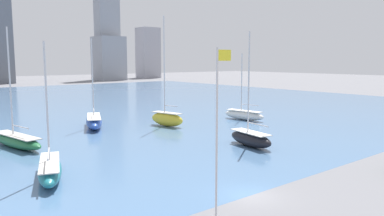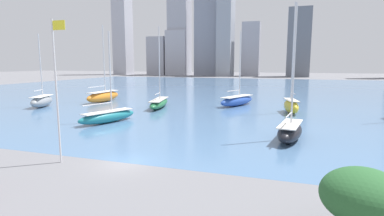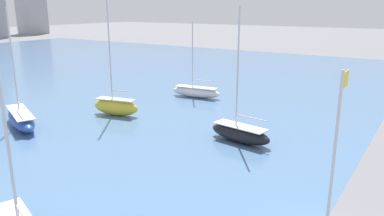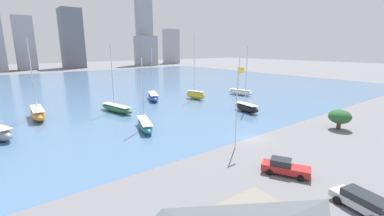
{
  "view_description": "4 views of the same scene",
  "coord_description": "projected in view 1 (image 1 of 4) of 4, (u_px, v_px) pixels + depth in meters",
  "views": [
    {
      "loc": [
        -20.85,
        -18.81,
        10.31
      ],
      "look_at": [
        0.9,
        8.41,
        5.89
      ],
      "focal_mm": 35.0,
      "sensor_mm": 36.0,
      "label": 1
    },
    {
      "loc": [
        12.16,
        -20.11,
        7.83
      ],
      "look_at": [
        -0.51,
        18.75,
        1.74
      ],
      "focal_mm": 28.0,
      "sensor_mm": 36.0,
      "label": 2
    },
    {
      "loc": [
        -21.07,
        -4.64,
        13.64
      ],
      "look_at": [
        7.74,
        14.36,
        4.3
      ],
      "focal_mm": 35.0,
      "sensor_mm": 36.0,
      "label": 3
    },
    {
      "loc": [
        -29.89,
        -24.03,
        13.42
      ],
      "look_at": [
        -3.82,
        9.69,
        3.48
      ],
      "focal_mm": 24.0,
      "sensor_mm": 36.0,
      "label": 4
    }
  ],
  "objects": [
    {
      "name": "sailboat_white",
      "position": [
        244.0,
        115.0,
        65.48
      ],
      "size": [
        2.95,
        8.33,
        11.58
      ],
      "rotation": [
        0.0,
        0.0,
        0.13
      ],
      "color": "white",
      "rests_on": "harbor_water"
    },
    {
      "name": "sailboat_black",
      "position": [
        250.0,
        138.0,
        45.25
      ],
      "size": [
        3.2,
        7.3,
        13.76
      ],
      "rotation": [
        0.0,
        0.0,
        -0.15
      ],
      "color": "black",
      "rests_on": "harbor_water"
    },
    {
      "name": "ground_plane",
      "position": [
        251.0,
        195.0,
        28.79
      ],
      "size": [
        500.0,
        500.0,
        0.0
      ],
      "primitive_type": "plane",
      "color": "slate"
    },
    {
      "name": "sailboat_teal",
      "position": [
        50.0,
        169.0,
        32.74
      ],
      "size": [
        4.74,
        9.07,
        11.99
      ],
      "rotation": [
        0.0,
        0.0,
        -0.33
      ],
      "color": "#1E757F",
      "rests_on": "harbor_water"
    },
    {
      "name": "sailboat_yellow",
      "position": [
        167.0,
        118.0,
        59.18
      ],
      "size": [
        3.11,
        6.63,
        17.18
      ],
      "rotation": [
        0.0,
        0.0,
        0.22
      ],
      "color": "yellow",
      "rests_on": "harbor_water"
    },
    {
      "name": "sailboat_blue",
      "position": [
        94.0,
        121.0,
        57.86
      ],
      "size": [
        6.1,
        10.15,
        13.69
      ],
      "rotation": [
        0.0,
        0.0,
        -0.4
      ],
      "color": "#284CA8",
      "rests_on": "harbor_water"
    },
    {
      "name": "flag_pole",
      "position": [
        217.0,
        128.0,
        23.87
      ],
      "size": [
        1.24,
        0.14,
        11.15
      ],
      "color": "silver",
      "rests_on": "ground_plane"
    },
    {
      "name": "harbor_water",
      "position": [
        16.0,
        107.0,
        83.04
      ],
      "size": [
        180.0,
        140.0,
        0.0
      ],
      "color": "#4C7099",
      "rests_on": "ground_plane"
    },
    {
      "name": "sailboat_green",
      "position": [
        17.0,
        140.0,
        44.63
      ],
      "size": [
        4.42,
        10.92,
        14.24
      ],
      "rotation": [
        0.0,
        0.0,
        0.21
      ],
      "color": "#236B3D",
      "rests_on": "harbor_water"
    }
  ]
}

